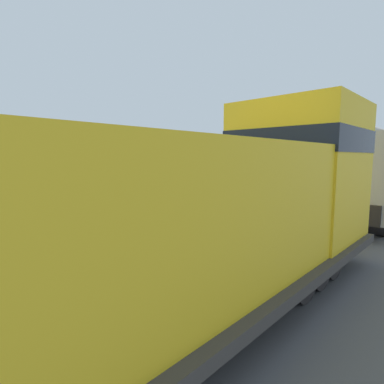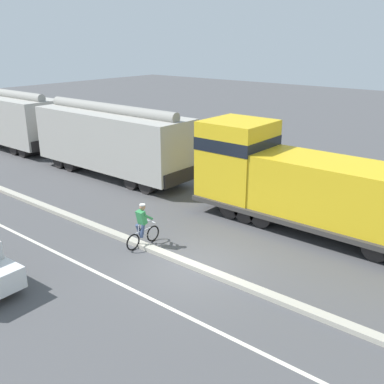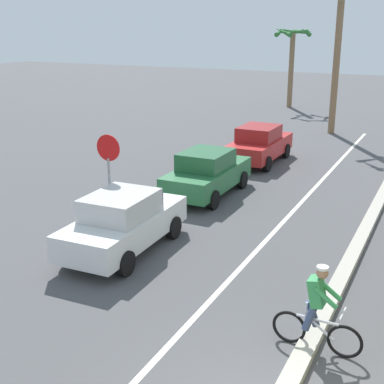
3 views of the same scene
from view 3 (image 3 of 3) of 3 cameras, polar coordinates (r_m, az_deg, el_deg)
The scene contains 9 objects.
median_curb at distance 13.70m, azimuth 16.01°, elevation -8.04°, with size 0.36×36.00×0.16m, color #B2AD9E.
lane_stripe at distance 14.26m, azimuth 6.45°, elevation -6.72°, with size 0.14×36.00×0.01m, color silver.
parked_car_white at distance 14.28m, azimuth -7.32°, elevation -3.19°, with size 1.93×4.25×1.62m.
parked_car_green at distance 18.78m, azimuth 1.64°, elevation 2.05°, with size 1.85×4.21×1.62m.
parked_car_red at distance 23.49m, azimuth 7.21°, elevation 5.10°, with size 1.86×4.22×1.62m.
cyclist at distance 10.29m, azimuth 13.20°, elevation -12.23°, with size 1.71×0.48×1.71m.
stop_sign at distance 15.33m, azimuth -8.86°, elevation 2.93°, with size 0.76×0.08×2.88m.
palm_tree_near at distance 39.50m, azimuth 10.66°, elevation 15.00°, with size 2.69×2.77×5.62m.
palm_tree_far at distance 30.25m, azimuth 15.39°, elevation 16.41°, with size 2.60×2.72×7.64m.
Camera 3 is at (1.88, -6.28, 5.86)m, focal length 50.00 mm.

